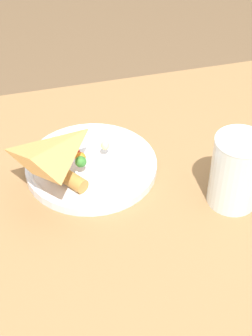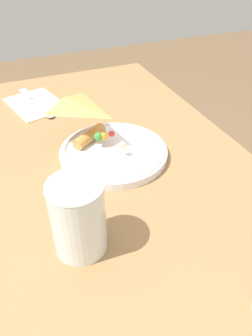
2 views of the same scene
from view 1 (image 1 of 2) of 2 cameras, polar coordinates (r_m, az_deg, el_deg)
The scene contains 3 objects.
dining_table at distance 0.94m, azimuth 1.18°, elevation -7.77°, with size 1.09×0.68×0.75m.
plate_pizza at distance 0.87m, azimuth -3.98°, elevation 0.45°, with size 0.22×0.22×0.05m.
milk_glass at distance 0.81m, azimuth 12.07°, elevation -0.61°, with size 0.08×0.08×0.12m.
Camera 1 is at (-0.18, -0.59, 1.33)m, focal length 55.00 mm.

